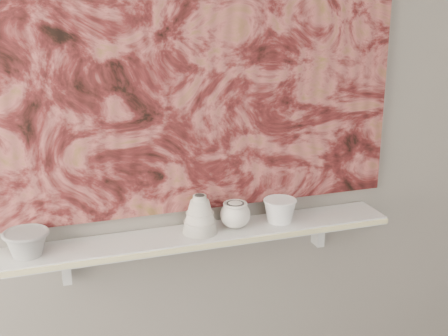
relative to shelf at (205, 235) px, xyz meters
name	(u,v)px	position (x,y,z in m)	size (l,w,h in m)	color
wall_back	(196,112)	(0.00, 0.09, 0.44)	(3.60, 3.60, 0.00)	gray
shelf	(205,235)	(0.00, 0.00, 0.00)	(1.40, 0.18, 0.03)	silver
shelf_stripe	(213,245)	(0.00, -0.09, 0.00)	(1.40, 0.01, 0.02)	#F6EBA4
bracket_left	(66,266)	(-0.49, 0.06, -0.07)	(0.03, 0.06, 0.12)	silver
bracket_right	(318,230)	(0.49, 0.06, -0.07)	(0.03, 0.06, 0.12)	silver
painting	(196,58)	(0.00, 0.08, 0.62)	(1.50, 0.03, 1.10)	maroon
house_motif	(313,136)	(0.45, 0.07, 0.32)	(0.09, 0.00, 0.08)	black
bowl_grey	(27,243)	(-0.61, 0.00, 0.06)	(0.15, 0.15, 0.09)	gray
cup_cream	(235,215)	(0.12, 0.00, 0.07)	(0.11, 0.11, 0.10)	white
bell_vessel	(200,214)	(-0.02, 0.00, 0.09)	(0.13, 0.13, 0.14)	silver
bowl_white	(280,210)	(0.29, 0.00, 0.06)	(0.12, 0.12, 0.09)	white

